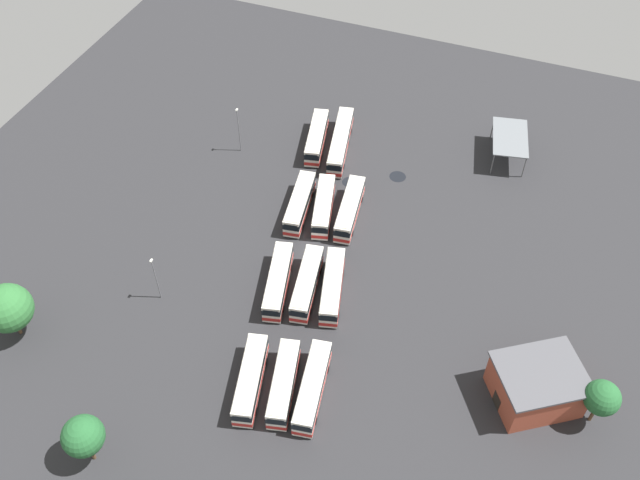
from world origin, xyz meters
name	(u,v)px	position (x,y,z in m)	size (l,w,h in m)	color
ground_plane	(316,251)	(0.00, 0.00, 0.00)	(129.26, 129.26, 0.00)	#28282B
bus_row0_slot0	(317,137)	(-23.31, -8.91, 1.92)	(12.61, 5.33, 3.63)	silver
bus_row0_slot1	(340,141)	(-23.85, -4.64, 1.92)	(15.84, 5.80, 3.63)	silver
bus_row1_slot0	(300,203)	(-6.90, -5.41, 1.92)	(12.43, 4.49, 3.63)	silver
bus_row1_slot1	(324,206)	(-7.68, -1.63, 1.92)	(12.10, 5.55, 3.63)	silver
bus_row1_slot2	(350,209)	(-8.64, 2.44, 1.92)	(12.68, 4.27, 3.63)	silver
bus_row2_slot0	(278,281)	(8.99, -2.26, 1.92)	(12.79, 5.62, 3.63)	silver
bus_row2_slot1	(307,283)	(7.86, 1.75, 1.92)	(12.41, 4.71, 3.63)	silver
bus_row2_slot2	(332,286)	(7.09, 5.37, 1.92)	(12.53, 5.65, 3.63)	silver
bus_row3_slot0	(251,379)	(25.16, 0.91, 1.92)	(12.26, 5.47, 3.63)	silver
bus_row3_slot1	(284,384)	(24.20, 5.11, 1.92)	(11.85, 5.26, 3.63)	silver
bus_row3_slot2	(312,387)	(23.37, 8.73, 1.92)	(12.63, 4.55, 3.63)	silver
depot_building	(537,385)	(13.48, 35.18, 2.99)	(13.24, 13.75, 5.93)	#99422D
maintenance_shelter	(510,138)	(-32.52, 22.94, 4.18)	(11.32, 7.80, 4.39)	slate
lamp_post_far_corner	(156,277)	(16.43, -17.54, 4.52)	(0.56, 0.28, 8.21)	slate
lamp_post_by_building	(239,128)	(-17.37, -20.91, 4.86)	(0.56, 0.28, 8.89)	slate
tree_east_edge	(83,436)	(40.80, -12.69, 5.54)	(5.02, 5.02, 8.07)	brown
tree_north_edge	(8,308)	(28.86, -32.56, 5.59)	(6.71, 6.71, 8.96)	brown
tree_south_edge	(602,398)	(14.01, 42.49, 5.27)	(4.47, 4.47, 7.53)	brown
puddle_near_shelter	(398,177)	(-20.71, 6.86, 0.00)	(2.82, 2.82, 0.01)	black
puddle_front_lane	(350,182)	(-16.50, -0.30, 0.00)	(2.56, 2.56, 0.01)	black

